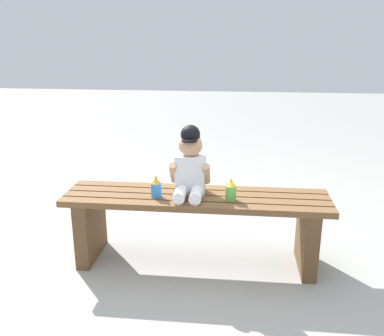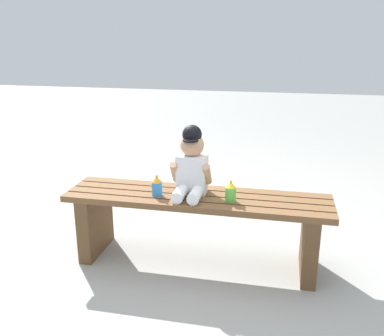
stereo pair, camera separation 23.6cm
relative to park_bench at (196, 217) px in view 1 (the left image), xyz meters
name	(u,v)px [view 1 (the left image)]	position (x,y,z in m)	size (l,w,h in m)	color
ground_plane	(196,261)	(0.00, 0.00, -0.29)	(16.00, 16.00, 0.00)	#999993
park_bench	(196,217)	(0.00, 0.00, 0.00)	(1.54, 0.36, 0.43)	brown
child_figure	(190,165)	(-0.04, 0.02, 0.32)	(0.23, 0.27, 0.40)	white
sippy_cup_left	(156,187)	(-0.22, -0.05, 0.20)	(0.06, 0.06, 0.12)	#338CE5
sippy_cup_right	(231,190)	(0.20, -0.05, 0.20)	(0.06, 0.06, 0.12)	#66CC4C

